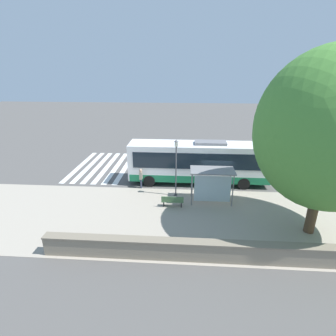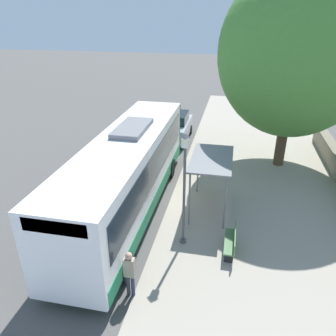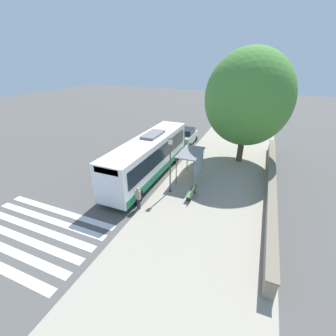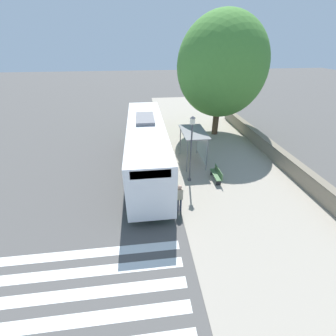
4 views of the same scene
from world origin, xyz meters
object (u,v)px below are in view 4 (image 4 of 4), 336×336
street_lamp_near (191,145)px  shade_tree (222,67)px  pedestrian (180,196)px  bus_shelter (196,137)px  bench (217,174)px  parked_car_behind_bus (147,119)px  bus (147,146)px

street_lamp_near → shade_tree: size_ratio=0.42×
pedestrian → shade_tree: 13.73m
bus_shelter → shade_tree: 7.87m
street_lamp_near → shade_tree: 10.14m
bus_shelter → bench: bus_shelter is taller
pedestrian → parked_car_behind_bus: 14.37m
parked_car_behind_bus → bus: bearing=87.7°
bus → bench: bus is taller
bus_shelter → shade_tree: size_ratio=0.30×
bench → parked_car_behind_bus: size_ratio=0.39×
bus → bench: size_ratio=7.47×
bus → bus_shelter: 3.80m
parked_car_behind_bus → shade_tree: bearing=156.4°
parked_car_behind_bus → street_lamp_near: bearing=101.9°
pedestrian → parked_car_behind_bus: size_ratio=0.41×
bus_shelter → pedestrian: (2.14, 5.65, -1.12)m
street_lamp_near → pedestrian: bearing=68.0°
bus_shelter → street_lamp_near: 2.90m
bus_shelter → parked_car_behind_bus: size_ratio=0.77×
pedestrian → street_lamp_near: bearing=-112.0°
bus → street_lamp_near: size_ratio=2.63×
bus → street_lamp_near: bearing=145.8°
bus → shade_tree: 10.61m
bus → street_lamp_near: (-2.77, 1.88, 0.75)m
pedestrian → shade_tree: shade_tree is taller
pedestrian → street_lamp_near: street_lamp_near is taller
shade_tree → pedestrian: bearing=63.9°
bench → pedestrian: bearing=42.6°
shade_tree → parked_car_behind_bus: 9.15m
street_lamp_near → shade_tree: bearing=-117.5°
street_lamp_near → parked_car_behind_bus: bearing=-78.1°
bench → parked_car_behind_bus: bearing=-69.7°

